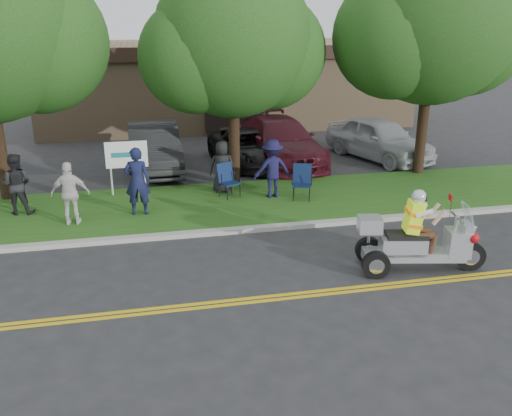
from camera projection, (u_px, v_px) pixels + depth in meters
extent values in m
plane|color=#28282B|center=(272.00, 286.00, 11.23)|extent=(120.00, 120.00, 0.00)
cube|color=gold|center=(278.00, 299.00, 10.70)|extent=(60.00, 0.10, 0.01)
cube|color=gold|center=(276.00, 295.00, 10.85)|extent=(60.00, 0.10, 0.01)
cube|color=#A8A89E|center=(244.00, 230.00, 14.02)|extent=(60.00, 0.25, 0.12)
cube|color=#245215|center=(230.00, 203.00, 16.00)|extent=(60.00, 4.00, 0.10)
cube|color=#9E7F5B|center=(223.00, 82.00, 28.45)|extent=(18.00, 8.00, 4.00)
cube|color=black|center=(236.00, 53.00, 24.15)|extent=(18.00, 0.30, 0.60)
sphere|color=#1A3E11|center=(37.00, 42.00, 15.39)|extent=(4.05, 4.05, 4.05)
cylinder|color=#332114|center=(234.00, 122.00, 17.26)|extent=(0.36, 0.36, 4.20)
sphere|color=#1A3E11|center=(233.00, 38.00, 16.40)|extent=(4.80, 4.80, 4.80)
sphere|color=#1A3E11|center=(269.00, 52.00, 17.07)|extent=(3.60, 3.60, 3.60)
sphere|color=#1A3E11|center=(195.00, 57.00, 16.15)|extent=(3.36, 3.36, 3.36)
cylinder|color=#332114|center=(424.00, 107.00, 18.27)|extent=(0.36, 0.36, 4.76)
sphere|color=#1A3E11|center=(434.00, 16.00, 17.30)|extent=(5.60, 5.60, 5.60)
sphere|color=#1A3E11|center=(466.00, 33.00, 18.02)|extent=(4.20, 4.20, 4.20)
sphere|color=#1A3E11|center=(394.00, 36.00, 17.04)|extent=(3.92, 3.92, 3.92)
cylinder|color=silver|center=(112.00, 181.00, 16.45)|extent=(0.06, 0.06, 1.10)
cylinder|color=silver|center=(145.00, 179.00, 16.65)|extent=(0.06, 0.06, 1.10)
cube|color=white|center=(126.00, 155.00, 16.28)|extent=(1.25, 0.06, 0.80)
cylinder|color=black|center=(470.00, 256.00, 11.86)|extent=(0.66, 0.28, 0.65)
cylinder|color=black|center=(376.00, 265.00, 11.49)|extent=(0.62, 0.28, 0.60)
cylinder|color=black|center=(369.00, 250.00, 12.22)|extent=(0.62, 0.28, 0.60)
cube|color=silver|center=(417.00, 255.00, 11.84)|extent=(2.11, 0.91, 0.19)
cube|color=silver|center=(403.00, 245.00, 11.76)|extent=(1.05, 0.68, 0.38)
cube|color=black|center=(406.00, 235.00, 11.68)|extent=(0.94, 0.62, 0.11)
cube|color=silver|center=(457.00, 243.00, 11.75)|extent=(0.58, 0.61, 0.59)
cube|color=silver|center=(468.00, 216.00, 11.54)|extent=(0.31, 0.53, 0.53)
cube|color=silver|center=(370.00, 224.00, 11.59)|extent=(0.57, 0.54, 0.32)
sphere|color=#B20C0F|center=(473.00, 237.00, 11.54)|extent=(0.24, 0.24, 0.24)
cube|color=#BAE217|center=(414.00, 217.00, 11.54)|extent=(0.45, 0.50, 0.70)
sphere|color=silver|center=(419.00, 197.00, 11.39)|extent=(0.31, 0.31, 0.31)
cylinder|color=black|center=(293.00, 194.00, 15.96)|extent=(0.03, 0.03, 0.43)
cylinder|color=black|center=(309.00, 195.00, 15.91)|extent=(0.03, 0.03, 0.43)
cylinder|color=black|center=(294.00, 190.00, 16.37)|extent=(0.03, 0.03, 0.43)
cylinder|color=black|center=(310.00, 190.00, 16.32)|extent=(0.03, 0.03, 0.43)
cube|color=#0D1C3F|center=(302.00, 185.00, 16.06)|extent=(0.67, 0.64, 0.04)
cube|color=#0D1C3F|center=(302.00, 173.00, 16.19)|extent=(0.57, 0.32, 0.59)
cylinder|color=black|center=(227.00, 193.00, 16.05)|extent=(0.03, 0.03, 0.43)
cylinder|color=black|center=(240.00, 190.00, 16.32)|extent=(0.03, 0.03, 0.43)
cylinder|color=black|center=(219.00, 190.00, 16.37)|extent=(0.03, 0.03, 0.43)
cylinder|color=black|center=(232.00, 187.00, 16.64)|extent=(0.03, 0.03, 0.43)
cube|color=#0F1F47|center=(229.00, 183.00, 16.27)|extent=(0.69, 0.67, 0.04)
cube|color=#0F1F47|center=(225.00, 172.00, 16.35)|extent=(0.55, 0.37, 0.58)
imported|color=#15193B|center=(137.00, 181.00, 14.71)|extent=(0.73, 0.53, 1.89)
imported|color=black|center=(16.00, 184.00, 14.79)|extent=(0.92, 0.77, 1.69)
imported|color=silver|center=(70.00, 193.00, 14.04)|extent=(1.01, 0.49, 1.67)
imported|color=#16153A|center=(272.00, 168.00, 16.17)|extent=(1.19, 0.76, 1.76)
imported|color=black|center=(222.00, 167.00, 16.63)|extent=(0.87, 0.64, 1.62)
imported|color=#28282A|center=(154.00, 147.00, 19.45)|extent=(1.83, 5.04, 1.65)
imported|color=black|center=(249.00, 148.00, 20.20)|extent=(2.84, 4.89, 1.28)
imported|color=#420F19|center=(280.00, 141.00, 20.46)|extent=(2.68, 5.82, 1.65)
imported|color=#A6A9AD|center=(379.00, 139.00, 20.92)|extent=(3.33, 5.10, 1.61)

